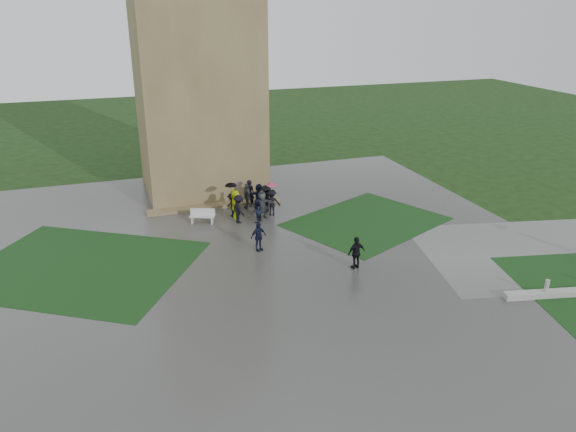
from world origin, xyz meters
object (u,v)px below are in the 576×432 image
object	(u,v)px
tower	(196,63)
pedestrian_near	(356,253)
bench	(202,216)
pedestrian_mid	(258,237)

from	to	relation	value
tower	pedestrian_near	distance (m)	18.39
pedestrian_near	tower	bearing A→B (deg)	-82.83
tower	bench	size ratio (longest dim) A/B	11.07
bench	pedestrian_near	bearing A→B (deg)	-31.91
bench	pedestrian_mid	xyz separation A→B (m)	(2.20, -5.09, 0.37)
bench	pedestrian_near	size ratio (longest dim) A/B	0.93
pedestrian_near	pedestrian_mid	bearing A→B (deg)	-52.53
tower	pedestrian_mid	xyz separation A→B (m)	(0.90, -11.96, -8.15)
tower	bench	bearing A→B (deg)	-100.65
pedestrian_mid	pedestrian_near	xyz separation A→B (m)	(4.19, -3.74, 0.04)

